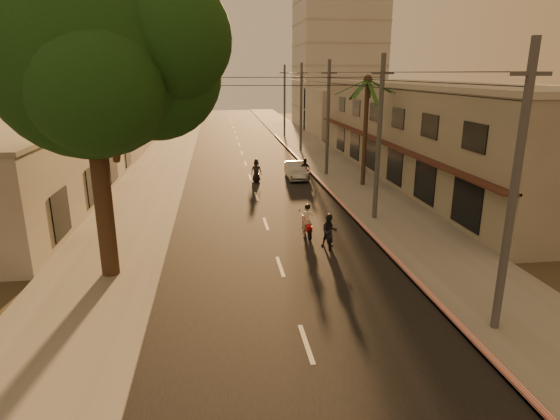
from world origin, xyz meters
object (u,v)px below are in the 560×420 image
(parked_car, at_px, (296,170))
(palm_tree, at_px, (368,86))
(scooter_mid_a, at_px, (329,232))
(scooter_far_a, at_px, (256,172))
(scooter_mid_b, at_px, (305,170))
(scooter_red, at_px, (307,222))
(broadleaf_tree, at_px, (100,60))

(parked_car, bearing_deg, palm_tree, -34.72)
(scooter_mid_a, xyz_separation_m, scooter_far_a, (-2.28, 14.30, 0.04))
(palm_tree, distance_m, scooter_mid_b, 7.92)
(scooter_red, xyz_separation_m, scooter_mid_a, (0.77, -1.55, -0.01))
(palm_tree, xyz_separation_m, scooter_mid_a, (-5.35, -11.82, -6.41))
(scooter_mid_a, xyz_separation_m, parked_car, (0.91, 15.01, -0.09))
(scooter_mid_b, bearing_deg, parked_car, 125.78)
(scooter_mid_a, bearing_deg, scooter_mid_b, 93.19)
(scooter_red, relative_size, scooter_mid_b, 1.04)
(palm_tree, relative_size, scooter_red, 4.69)
(broadleaf_tree, height_order, scooter_mid_b, broadleaf_tree)
(palm_tree, bearing_deg, scooter_far_a, 161.97)
(broadleaf_tree, xyz_separation_m, scooter_mid_b, (10.78, 16.57, -7.71))
(scooter_mid_a, bearing_deg, broadleaf_tree, -158.43)
(broadleaf_tree, height_order, parked_car, broadleaf_tree)
(scooter_mid_a, relative_size, scooter_far_a, 0.93)
(scooter_mid_b, height_order, parked_car, scooter_mid_b)
(scooter_far_a, bearing_deg, scooter_mid_b, 3.86)
(scooter_mid_b, bearing_deg, scooter_red, -116.18)
(palm_tree, xyz_separation_m, scooter_mid_b, (-3.83, 2.71, -6.39))
(scooter_red, xyz_separation_m, scooter_mid_b, (2.29, 12.98, 0.01))
(palm_tree, distance_m, scooter_red, 13.56)
(scooter_red, bearing_deg, scooter_mid_a, -66.45)
(scooter_red, height_order, scooter_mid_b, scooter_red)
(broadleaf_tree, bearing_deg, parked_car, 59.18)
(scooter_far_a, bearing_deg, broadleaf_tree, -112.75)
(palm_tree, height_order, scooter_mid_b, palm_tree)
(scooter_red, bearing_deg, parked_car, 80.05)
(scooter_mid_b, bearing_deg, scooter_mid_a, -112.14)
(palm_tree, distance_m, scooter_far_a, 10.24)
(palm_tree, height_order, scooter_far_a, palm_tree)
(scooter_mid_a, distance_m, scooter_mid_b, 14.61)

